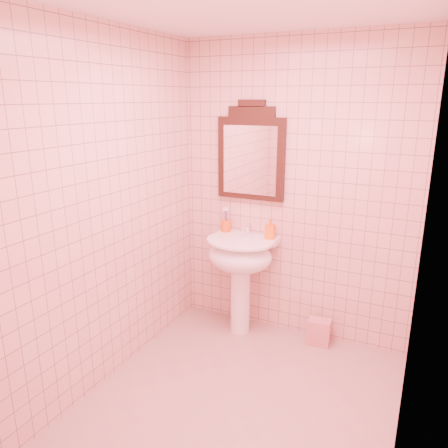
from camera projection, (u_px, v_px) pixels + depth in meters
The scene contains 8 objects.
floor at pixel (240, 402), 3.01m from camera, with size 2.20×2.20×0.00m, color tan.
back_wall at pixel (295, 194), 3.61m from camera, with size 2.00×0.02×2.50m, color beige.
pedestal_sink at pixel (240, 262), 3.74m from camera, with size 0.58×0.58×0.86m.
faucet at pixel (247, 229), 3.78m from camera, with size 0.04×0.16×0.11m.
mirror at pixel (251, 154), 3.66m from camera, with size 0.59×0.06×0.83m.
toothbrush_cup at pixel (226, 225), 3.89m from camera, with size 0.09×0.09×0.20m.
soap_dispenser at pixel (270, 229), 3.69m from camera, with size 0.08×0.08×0.18m, color orange.
towel at pixel (319, 332), 3.69m from camera, with size 0.18×0.12×0.22m, color pink.
Camera 1 is at (1.00, -2.34, 2.02)m, focal length 35.00 mm.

